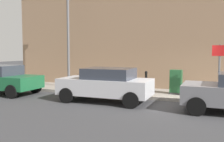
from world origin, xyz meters
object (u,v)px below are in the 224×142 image
at_px(utility_cabinet, 176,83).
at_px(bollard_near_cabinet, 146,81).
at_px(bollard_far_kerb, 105,81).
at_px(car_silver, 106,84).
at_px(car_green, 0,79).
at_px(street_sign, 219,64).
at_px(lamppost, 68,31).

xyz_separation_m(utility_cabinet, bollard_near_cabinet, (0.10, 1.48, 0.02)).
bearing_deg(utility_cabinet, bollard_far_kerb, 105.65).
distance_m(car_silver, bollard_near_cabinet, 2.64).
xyz_separation_m(car_silver, utility_cabinet, (2.29, -2.60, -0.09)).
bearing_deg(bollard_far_kerb, car_green, 106.97).
xyz_separation_m(car_silver, car_green, (-0.22, 5.89, -0.03)).
distance_m(car_silver, car_green, 5.89).
bearing_deg(car_silver, car_green, 0.65).
distance_m(utility_cabinet, bollard_far_kerb, 3.42).
bearing_deg(car_silver, street_sign, -162.73).
height_order(bollard_far_kerb, street_sign, street_sign).
xyz_separation_m(utility_cabinet, bollard_far_kerb, (-0.92, 3.29, 0.02)).
distance_m(car_silver, lamppost, 4.76).
xyz_separation_m(bollard_near_cabinet, lamppost, (-0.12, 4.45, 2.60)).
height_order(car_silver, street_sign, street_sign).
xyz_separation_m(car_silver, bollard_far_kerb, (1.37, 0.69, -0.07)).
distance_m(utility_cabinet, lamppost, 6.48).
relative_size(utility_cabinet, street_sign, 0.50).
bearing_deg(utility_cabinet, car_green, 106.46).
bearing_deg(bollard_near_cabinet, lamppost, 91.57).
height_order(car_green, lamppost, lamppost).
bearing_deg(car_green, lamppost, -137.15).
relative_size(car_green, bollard_near_cabinet, 4.14).
height_order(bollard_near_cabinet, bollard_far_kerb, same).
distance_m(car_silver, bollard_far_kerb, 1.54).
xyz_separation_m(utility_cabinet, street_sign, (-0.78, -1.86, 0.98)).
bearing_deg(street_sign, bollard_far_kerb, 91.55).
bearing_deg(street_sign, lamppost, 84.43).
height_order(utility_cabinet, street_sign, street_sign).
height_order(car_silver, bollard_near_cabinet, car_silver).
bearing_deg(bollard_far_kerb, lamppost, 71.19).
height_order(bollard_far_kerb, lamppost, lamppost).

